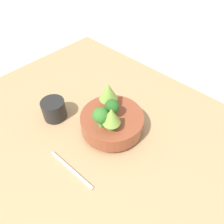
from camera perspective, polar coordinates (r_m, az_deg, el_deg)
The scene contains 9 objects.
ground_plane at distance 0.84m, azimuth -2.15°, elevation -6.37°, with size 6.00×6.00×0.00m, color beige.
table at distance 0.82m, azimuth -2.19°, elevation -5.42°, with size 1.15×0.87×0.04m.
bowl at distance 0.77m, azimuth 0.00°, elevation -2.62°, with size 0.22×0.22×0.07m.
romanesco_piece_far at distance 0.74m, azimuth -0.97°, elevation 5.14°, with size 0.06×0.06×0.10m.
broccoli_floret_center at distance 0.72m, azimuth 0.00°, elevation 1.21°, with size 0.05×0.05×0.07m.
broccoli_floret_front at distance 0.68m, azimuth -2.98°, elevation -1.02°, with size 0.05×0.05×0.08m.
romanesco_piece_near at distance 0.67m, azimuth -0.16°, elevation -1.19°, with size 0.06×0.06×0.09m.
cup at distance 0.85m, azimuth -14.91°, elevation 0.66°, with size 0.09×0.09×0.08m.
fork at distance 0.72m, azimuth -10.65°, elevation -14.57°, with size 0.19×0.02×0.01m.
Camera 1 is at (0.38, -0.35, 0.66)m, focal length 35.00 mm.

